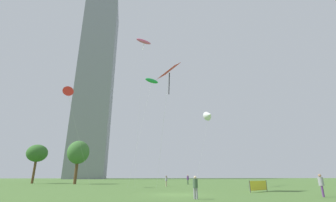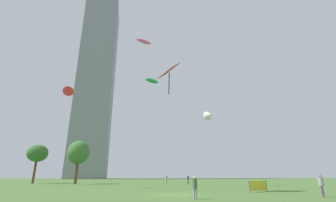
# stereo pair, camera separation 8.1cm
# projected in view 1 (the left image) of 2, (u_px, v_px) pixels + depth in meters

# --- Properties ---
(ground) EXTENTS (280.00, 280.00, 0.00)m
(ground) POSITION_uv_depth(u_px,v_px,m) (176.00, 195.00, 19.55)
(ground) COLOR #476B30
(person_standing_0) EXTENTS (0.35, 0.35, 1.58)m
(person_standing_0) POSITION_uv_depth(u_px,v_px,m) (166.00, 180.00, 35.33)
(person_standing_0) COLOR tan
(person_standing_0) RESTS_ON ground
(person_standing_1) EXTENTS (0.34, 0.34, 1.54)m
(person_standing_1) POSITION_uv_depth(u_px,v_px,m) (195.00, 186.00, 16.02)
(person_standing_1) COLOR gray
(person_standing_1) RESTS_ON ground
(person_standing_2) EXTENTS (0.37, 0.37, 1.68)m
(person_standing_2) POSITION_uv_depth(u_px,v_px,m) (321.00, 184.00, 17.69)
(person_standing_2) COLOR #593372
(person_standing_2) RESTS_ON ground
(person_standing_3) EXTENTS (0.38, 0.38, 1.73)m
(person_standing_3) POSITION_uv_depth(u_px,v_px,m) (188.00, 179.00, 42.90)
(person_standing_3) COLOR #3F593F
(person_standing_3) RESTS_ON ground
(kite_flying_0) EXTENTS (2.86, 8.33, 14.51)m
(kite_flying_0) POSITION_uv_depth(u_px,v_px,m) (169.00, 71.00, 27.00)
(kite_flying_0) COLOR silver
(kite_flying_0) RESTS_ON ground
(kite_flying_1) EXTENTS (3.10, 3.03, 11.65)m
(kite_flying_1) POSITION_uv_depth(u_px,v_px,m) (209.00, 115.00, 36.72)
(kite_flying_1) COLOR silver
(kite_flying_1) RESTS_ON ground
(kite_flying_2) EXTENTS (3.97, 9.04, 14.32)m
(kite_flying_2) POSITION_uv_depth(u_px,v_px,m) (68.00, 93.00, 34.35)
(kite_flying_2) COLOR silver
(kite_flying_2) RESTS_ON ground
(kite_flying_3) EXTENTS (4.28, 3.55, 17.61)m
(kite_flying_3) POSITION_uv_depth(u_px,v_px,m) (152.00, 81.00, 39.26)
(kite_flying_3) COLOR silver
(kite_flying_3) RESTS_ON ground
(kite_flying_4) EXTENTS (3.13, 2.98, 27.63)m
(kite_flying_4) POSITION_uv_depth(u_px,v_px,m) (144.00, 42.00, 45.52)
(kite_flying_4) COLOR silver
(kite_flying_4) RESTS_ON ground
(park_tree_0) EXTENTS (4.30, 4.30, 8.41)m
(park_tree_0) POSITION_uv_depth(u_px,v_px,m) (78.00, 153.00, 46.30)
(park_tree_0) COLOR brown
(park_tree_0) RESTS_ON ground
(park_tree_1) EXTENTS (4.28, 4.28, 8.12)m
(park_tree_1) POSITION_uv_depth(u_px,v_px,m) (37.00, 153.00, 49.99)
(park_tree_1) COLOR brown
(park_tree_1) RESTS_ON ground
(distant_highrise_0) EXTENTS (21.62, 25.73, 109.41)m
(distant_highrise_0) POSITION_uv_depth(u_px,v_px,m) (96.00, 84.00, 139.59)
(distant_highrise_0) COLOR gray
(distant_highrise_0) RESTS_ON ground
(event_banner) EXTENTS (2.72, 1.83, 1.11)m
(event_banner) POSITION_uv_depth(u_px,v_px,m) (258.00, 186.00, 23.14)
(event_banner) COLOR #4C4C4C
(event_banner) RESTS_ON ground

